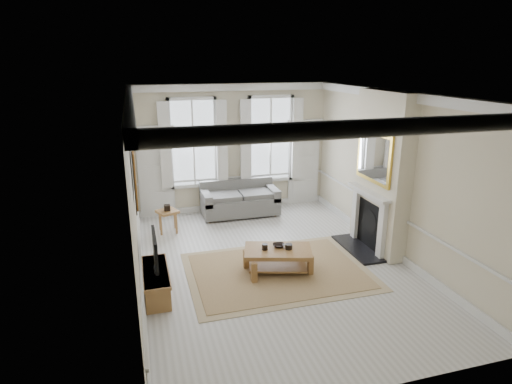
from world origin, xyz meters
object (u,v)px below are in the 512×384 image
object	(u,v)px
sofa	(239,201)
coffee_table	(278,253)
side_table	(168,215)
tv_stand	(156,282)

from	to	relation	value
sofa	coffee_table	bearing A→B (deg)	-91.08
side_table	tv_stand	xyz separation A→B (m)	(-0.45, -2.87, -0.20)
sofa	coffee_table	size ratio (longest dim) A/B	1.39
side_table	coffee_table	distance (m)	3.26
side_table	tv_stand	distance (m)	2.91
sofa	side_table	distance (m)	2.07
side_table	coffee_table	xyz separation A→B (m)	(1.88, -2.67, -0.03)
sofa	side_table	bearing A→B (deg)	-159.46
side_table	tv_stand	bearing A→B (deg)	-98.86
tv_stand	coffee_table	bearing A→B (deg)	4.87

